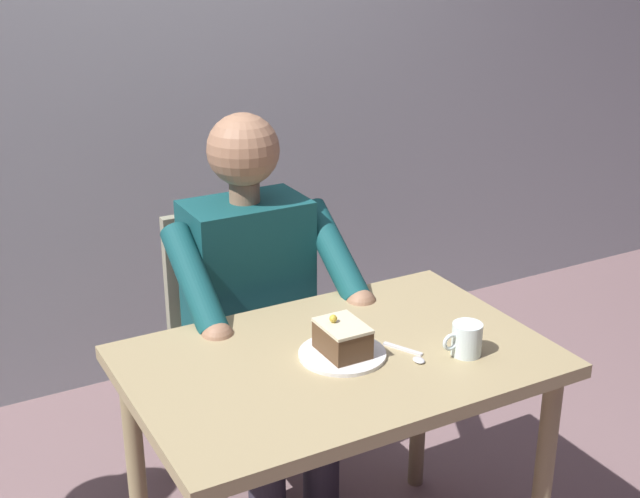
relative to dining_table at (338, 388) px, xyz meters
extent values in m
cube|color=#9E8C62|center=(0.00, 0.00, 0.08)|extent=(1.04, 0.68, 0.04)
cylinder|color=#98875D|center=(-0.46, 0.28, -0.28)|extent=(0.05, 0.05, 0.71)
cylinder|color=#98875D|center=(-0.46, -0.28, -0.28)|extent=(0.05, 0.05, 0.71)
cylinder|color=#98875D|center=(0.46, -0.28, -0.28)|extent=(0.05, 0.05, 0.71)
cube|color=gray|center=(0.00, -0.57, -0.22)|extent=(0.42, 0.42, 0.04)
cube|color=gray|center=(0.00, -0.76, 0.03)|extent=(0.38, 0.04, 0.45)
cylinder|color=gray|center=(-0.18, -0.39, -0.42)|extent=(0.04, 0.04, 0.41)
cylinder|color=gray|center=(0.18, -0.39, -0.42)|extent=(0.04, 0.04, 0.41)
cylinder|color=gray|center=(-0.18, -0.75, -0.42)|extent=(0.04, 0.04, 0.41)
cylinder|color=gray|center=(0.18, -0.75, -0.42)|extent=(0.04, 0.04, 0.41)
cube|color=#13494D|center=(0.00, -0.55, 0.07)|extent=(0.36, 0.22, 0.54)
sphere|color=#986D52|center=(0.00, -0.55, 0.49)|extent=(0.21, 0.21, 0.21)
cylinder|color=#986D52|center=(0.00, -0.55, 0.37)|extent=(0.09, 0.09, 0.06)
cylinder|color=#13494D|center=(-0.22, -0.41, 0.19)|extent=(0.08, 0.33, 0.26)
sphere|color=#986D52|center=(-0.22, -0.25, 0.08)|extent=(0.09, 0.09, 0.09)
cylinder|color=#13494D|center=(0.22, -0.41, 0.19)|extent=(0.08, 0.33, 0.26)
sphere|color=#986D52|center=(0.22, -0.25, 0.08)|extent=(0.09, 0.09, 0.09)
cylinder|color=#2D2A37|center=(-0.09, -0.43, -0.22)|extent=(0.13, 0.38, 0.14)
cylinder|color=#2D2A37|center=(0.09, -0.43, -0.22)|extent=(0.13, 0.38, 0.14)
cylinder|color=#2D2A37|center=(-0.09, -0.25, -0.43)|extent=(0.11, 0.11, 0.39)
cylinder|color=#2D2A37|center=(0.09, -0.25, -0.43)|extent=(0.11, 0.11, 0.39)
cylinder|color=white|center=(-0.01, 0.01, 0.10)|extent=(0.22, 0.22, 0.01)
cube|color=#533822|center=(-0.01, 0.01, 0.14)|extent=(0.10, 0.13, 0.07)
cube|color=beige|center=(-0.01, 0.01, 0.18)|extent=(0.10, 0.14, 0.01)
sphere|color=gold|center=(0.01, -0.01, 0.19)|extent=(0.02, 0.02, 0.02)
cylinder|color=white|center=(-0.28, 0.15, 0.14)|extent=(0.08, 0.08, 0.08)
torus|color=white|center=(-0.23, 0.15, 0.14)|extent=(0.05, 0.01, 0.05)
cylinder|color=black|center=(-0.28, 0.15, 0.17)|extent=(0.07, 0.07, 0.01)
cube|color=silver|center=(-0.16, 0.05, 0.10)|extent=(0.06, 0.10, 0.01)
ellipsoid|color=silver|center=(-0.16, 0.12, 0.10)|extent=(0.03, 0.04, 0.01)
camera|label=1|loc=(0.95, 1.64, 1.12)|focal=48.18mm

